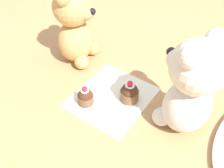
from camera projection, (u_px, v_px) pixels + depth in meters
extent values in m
plane|color=tan|center=(112.00, 98.00, 0.77)|extent=(4.00, 4.00, 0.00)
cube|color=silver|center=(112.00, 97.00, 0.77)|extent=(0.23, 0.20, 0.01)
ellipsoid|color=silver|center=(187.00, 106.00, 0.65)|extent=(0.15, 0.14, 0.15)
sphere|color=silver|center=(198.00, 67.00, 0.56)|extent=(0.13, 0.13, 0.13)
ellipsoid|color=silver|center=(179.00, 59.00, 0.60)|extent=(0.07, 0.07, 0.05)
sphere|color=black|center=(171.00, 52.00, 0.60)|extent=(0.02, 0.02, 0.02)
sphere|color=silver|center=(216.00, 39.00, 0.55)|extent=(0.05, 0.05, 0.05)
sphere|color=silver|center=(191.00, 57.00, 0.51)|extent=(0.05, 0.05, 0.05)
sphere|color=silver|center=(180.00, 102.00, 0.73)|extent=(0.05, 0.05, 0.05)
sphere|color=silver|center=(161.00, 118.00, 0.69)|extent=(0.05, 0.05, 0.05)
ellipsoid|color=tan|center=(76.00, 41.00, 0.86)|extent=(0.15, 0.14, 0.14)
sphere|color=tan|center=(72.00, 7.00, 0.78)|extent=(0.12, 0.12, 0.12)
ellipsoid|color=tan|center=(86.00, 12.00, 0.77)|extent=(0.07, 0.06, 0.04)
sphere|color=black|center=(92.00, 12.00, 0.76)|extent=(0.02, 0.02, 0.02)
sphere|color=tan|center=(82.00, 62.00, 0.85)|extent=(0.05, 0.05, 0.05)
sphere|color=tan|center=(93.00, 48.00, 0.91)|extent=(0.05, 0.05, 0.05)
cylinder|color=brown|center=(129.00, 95.00, 0.75)|extent=(0.05, 0.05, 0.03)
sphere|color=#472819|center=(130.00, 91.00, 0.74)|extent=(0.05, 0.05, 0.05)
cylinder|color=white|center=(130.00, 85.00, 0.72)|extent=(0.03, 0.03, 0.00)
sphere|color=red|center=(130.00, 84.00, 0.72)|extent=(0.02, 0.02, 0.02)
cylinder|color=brown|center=(86.00, 99.00, 0.74)|extent=(0.05, 0.05, 0.03)
sphere|color=#472819|center=(85.00, 95.00, 0.73)|extent=(0.04, 0.04, 0.04)
cylinder|color=white|center=(85.00, 91.00, 0.72)|extent=(0.02, 0.02, 0.00)
sphere|color=red|center=(85.00, 89.00, 0.72)|extent=(0.02, 0.02, 0.02)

